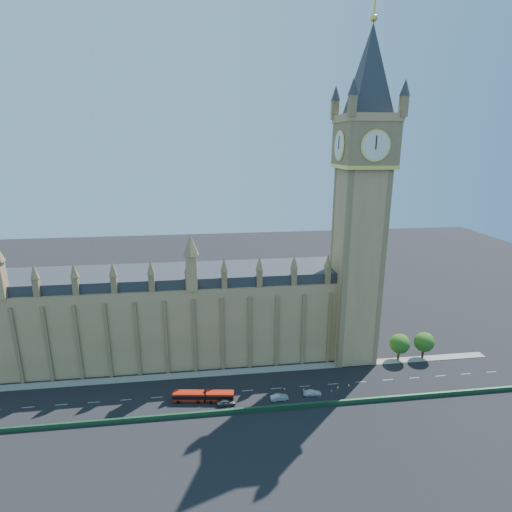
{
  "coord_description": "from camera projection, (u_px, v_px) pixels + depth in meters",
  "views": [
    {
      "loc": [
        -5.72,
        -93.74,
        64.27
      ],
      "look_at": [
        7.64,
        10.0,
        34.99
      ],
      "focal_mm": 28.0,
      "sensor_mm": 36.0,
      "label": 1
    }
  ],
  "objects": [
    {
      "name": "cone_c",
      "position": [
        349.0,
        385.0,
        109.68
      ],
      "size": [
        0.63,
        0.63,
        0.8
      ],
      "rotation": [
        0.0,
        0.0,
        0.31
      ],
      "color": "black",
      "rests_on": "ground"
    },
    {
      "name": "palace_westminster",
      "position": [
        145.0,
        316.0,
        121.76
      ],
      "size": [
        120.0,
        20.0,
        28.0
      ],
      "color": "#A4844F",
      "rests_on": "ground"
    },
    {
      "name": "cone_b",
      "position": [
        331.0,
        391.0,
        107.29
      ],
      "size": [
        0.4,
        0.4,
        0.63
      ],
      "rotation": [
        0.0,
        0.0,
        -0.01
      ],
      "color": "black",
      "rests_on": "ground"
    },
    {
      "name": "tree_east_near",
      "position": [
        400.0,
        343.0,
        122.09
      ],
      "size": [
        6.0,
        6.0,
        8.5
      ],
      "color": "#382619",
      "rests_on": "ground"
    },
    {
      "name": "bridge_parapet",
      "position": [
        235.0,
        411.0,
        98.8
      ],
      "size": [
        160.0,
        0.6,
        1.2
      ],
      "primitive_type": "cube",
      "color": "#1E4C2D",
      "rests_on": "ground"
    },
    {
      "name": "elizabeth_tower",
      "position": [
        362.0,
        181.0,
        110.89
      ],
      "size": [
        20.59,
        20.59,
        105.0
      ],
      "color": "#A4844F",
      "rests_on": "ground"
    },
    {
      "name": "car_silver",
      "position": [
        280.0,
        397.0,
        103.9
      ],
      "size": [
        4.77,
        1.98,
        1.54
      ],
      "primitive_type": "imported",
      "rotation": [
        0.0,
        0.0,
        1.65
      ],
      "color": "#B5B7BD",
      "rests_on": "ground"
    },
    {
      "name": "ground",
      "position": [
        233.0,
        392.0,
        107.56
      ],
      "size": [
        400.0,
        400.0,
        0.0
      ],
      "primitive_type": "plane",
      "color": "black",
      "rests_on": "ground"
    },
    {
      "name": "car_white",
      "position": [
        312.0,
        393.0,
        105.93
      ],
      "size": [
        5.05,
        2.49,
        1.41
      ],
      "primitive_type": "imported",
      "rotation": [
        0.0,
        0.0,
        1.46
      ],
      "color": "white",
      "rests_on": "ground"
    },
    {
      "name": "tree_east_far",
      "position": [
        425.0,
        342.0,
        123.07
      ],
      "size": [
        6.0,
        6.0,
        8.5
      ],
      "color": "#382619",
      "rests_on": "ground"
    },
    {
      "name": "car_grey",
      "position": [
        226.0,
        402.0,
        101.84
      ],
      "size": [
        4.79,
        2.04,
        1.61
      ],
      "primitive_type": "imported",
      "rotation": [
        0.0,
        0.0,
        1.6
      ],
      "color": "#42454A",
      "rests_on": "ground"
    },
    {
      "name": "kerb_north",
      "position": [
        230.0,
        372.0,
        116.61
      ],
      "size": [
        160.0,
        3.0,
        0.16
      ],
      "primitive_type": "cube",
      "color": "gray",
      "rests_on": "ground"
    },
    {
      "name": "red_bus",
      "position": [
        204.0,
        396.0,
        103.24
      ],
      "size": [
        15.9,
        4.4,
        2.67
      ],
      "rotation": [
        0.0,
        0.0,
        -0.14
      ],
      "color": "red",
      "rests_on": "ground"
    },
    {
      "name": "cone_d",
      "position": [
        284.0,
        389.0,
        108.19
      ],
      "size": [
        0.52,
        0.52,
        0.73
      ],
      "rotation": [
        0.0,
        0.0,
        -0.16
      ],
      "color": "black",
      "rests_on": "ground"
    },
    {
      "name": "cone_a",
      "position": [
        338.0,
        387.0,
        108.88
      ],
      "size": [
        0.46,
        0.46,
        0.71
      ],
      "rotation": [
        0.0,
        0.0,
        -0.04
      ],
      "color": "black",
      "rests_on": "ground"
    }
  ]
}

